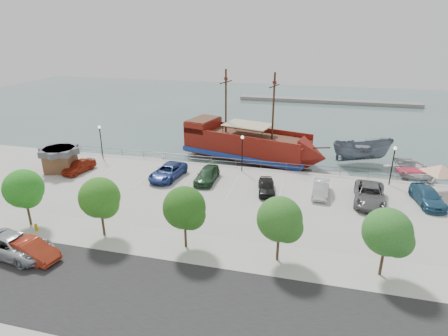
# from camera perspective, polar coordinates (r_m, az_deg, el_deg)

# --- Properties ---
(ground) EXTENTS (160.00, 160.00, 0.00)m
(ground) POSITION_cam_1_polar(r_m,az_deg,el_deg) (38.13, 0.73, -5.40)
(ground) COLOR #48615D
(street) EXTENTS (100.00, 8.00, 0.04)m
(street) POSITION_cam_1_polar(r_m,az_deg,el_deg) (24.81, -8.42, -19.50)
(street) COLOR black
(street) RESTS_ON land_slab
(sidewalk) EXTENTS (100.00, 4.00, 0.05)m
(sidewalk) POSITION_cam_1_polar(r_m,az_deg,el_deg) (29.27, -3.93, -12.16)
(sidewalk) COLOR beige
(sidewalk) RESTS_ON land_slab
(seawall_railing) EXTENTS (50.00, 0.06, 1.00)m
(seawall_railing) POSITION_cam_1_polar(r_m,az_deg,el_deg) (44.52, 3.07, 0.75)
(seawall_railing) COLOR #5C5E5F
(seawall_railing) RESTS_ON land_slab
(far_shore) EXTENTS (40.00, 3.00, 0.80)m
(far_shore) POSITION_cam_1_polar(r_m,az_deg,el_deg) (89.75, 15.48, 9.79)
(far_shore) COLOR gray
(far_shore) RESTS_ON ground
(pirate_ship) EXTENTS (19.64, 9.82, 12.16)m
(pirate_ship) POSITION_cam_1_polar(r_m,az_deg,el_deg) (49.02, 4.86, 3.28)
(pirate_ship) COLOR maroon
(pirate_ship) RESTS_ON ground
(patrol_boat) EXTENTS (8.25, 4.88, 3.00)m
(patrol_boat) POSITION_cam_1_polar(r_m,az_deg,el_deg) (51.44, 20.30, 2.25)
(patrol_boat) COLOR slate
(patrol_boat) RESTS_ON ground
(speedboat) EXTENTS (7.08, 8.85, 1.63)m
(speedboat) POSITION_cam_1_polar(r_m,az_deg,el_deg) (48.68, 27.07, -0.72)
(speedboat) COLOR silver
(speedboat) RESTS_ON ground
(dock_west) EXTENTS (6.54, 2.31, 0.37)m
(dock_west) POSITION_cam_1_polar(r_m,az_deg,el_deg) (50.80, -12.93, 1.25)
(dock_west) COLOR gray
(dock_west) RESTS_ON ground
(dock_mid) EXTENTS (7.07, 3.39, 0.39)m
(dock_mid) POSITION_cam_1_polar(r_m,az_deg,el_deg) (45.62, 14.38, -1.20)
(dock_mid) COLOR gray
(dock_mid) RESTS_ON ground
(dock_east) EXTENTS (6.48, 2.14, 0.37)m
(dock_east) POSITION_cam_1_polar(r_m,az_deg,el_deg) (46.33, 23.17, -1.97)
(dock_east) COLOR slate
(dock_east) RESTS_ON ground
(shed) EXTENTS (4.10, 4.10, 2.76)m
(shed) POSITION_cam_1_polar(r_m,az_deg,el_deg) (47.12, -23.69, 1.32)
(shed) COLOR brown
(shed) RESTS_ON land_slab
(canopy_tent) EXTENTS (5.14, 5.14, 3.34)m
(canopy_tent) POSITION_cam_1_polar(r_m,az_deg,el_deg) (43.06, 30.27, 0.41)
(canopy_tent) COLOR slate
(canopy_tent) RESTS_ON land_slab
(street_van) EXTENTS (6.15, 3.36, 1.63)m
(street_van) POSITION_cam_1_polar(r_m,az_deg,el_deg) (32.03, -29.16, -10.26)
(street_van) COLOR #AFB5B9
(street_van) RESTS_ON street
(street_sedan) EXTENTS (4.67, 2.40, 1.46)m
(street_sedan) POSITION_cam_1_polar(r_m,az_deg,el_deg) (31.10, -27.29, -11.02)
(street_sedan) COLOR #B3331B
(street_sedan) RESTS_ON street
(fire_hydrant) EXTENTS (0.24, 0.24, 0.70)m
(fire_hydrant) POSITION_cam_1_polar(r_m,az_deg,el_deg) (34.85, -26.71, -8.06)
(fire_hydrant) COLOR #E69804
(fire_hydrant) RESTS_ON sidewalk
(lamp_post_left) EXTENTS (0.36, 0.36, 4.28)m
(lamp_post_left) POSITION_cam_1_polar(r_m,az_deg,el_deg) (49.13, -18.31, 4.63)
(lamp_post_left) COLOR black
(lamp_post_left) RESTS_ON land_slab
(lamp_post_mid) EXTENTS (0.36, 0.36, 4.28)m
(lamp_post_mid) POSITION_cam_1_polar(r_m,az_deg,el_deg) (42.51, 2.79, 3.20)
(lamp_post_mid) COLOR black
(lamp_post_mid) RESTS_ON land_slab
(lamp_post_right) EXTENTS (0.36, 0.36, 4.28)m
(lamp_post_right) POSITION_cam_1_polar(r_m,az_deg,el_deg) (42.57, 24.40, 1.28)
(lamp_post_right) COLOR black
(lamp_post_right) RESTS_ON land_slab
(tree_b) EXTENTS (3.30, 3.20, 5.00)m
(tree_b) POSITION_cam_1_polar(r_m,az_deg,el_deg) (34.82, -28.11, -2.99)
(tree_b) COLOR #473321
(tree_b) RESTS_ON sidewalk
(tree_c) EXTENTS (3.30, 3.20, 5.00)m
(tree_c) POSITION_cam_1_polar(r_m,az_deg,el_deg) (30.72, -18.26, -4.55)
(tree_c) COLOR #473321
(tree_c) RESTS_ON sidewalk
(tree_d) EXTENTS (3.30, 3.20, 5.00)m
(tree_d) POSITION_cam_1_polar(r_m,az_deg,el_deg) (27.80, -5.83, -6.31)
(tree_d) COLOR #473321
(tree_d) RESTS_ON sidewalk
(tree_e) EXTENTS (3.30, 3.20, 5.00)m
(tree_e) POSITION_cam_1_polar(r_m,az_deg,el_deg) (26.46, 8.75, -7.99)
(tree_e) COLOR #473321
(tree_e) RESTS_ON sidewalk
(tree_f) EXTENTS (3.30, 3.20, 5.00)m
(tree_f) POSITION_cam_1_polar(r_m,az_deg,el_deg) (26.93, 23.91, -9.18)
(tree_f) COLOR #473321
(tree_f) RESTS_ON sidewalk
(parked_car_a) EXTENTS (2.45, 4.51, 1.46)m
(parked_car_a) POSITION_cam_1_polar(r_m,az_deg,el_deg) (46.10, -21.23, 0.28)
(parked_car_a) COLOR maroon
(parked_car_a) RESTS_ON land_slab
(parked_car_c) EXTENTS (3.17, 5.78, 1.53)m
(parked_car_c) POSITION_cam_1_polar(r_m,az_deg,el_deg) (41.73, -8.54, -0.55)
(parked_car_c) COLOR navy
(parked_car_c) RESTS_ON land_slab
(parked_car_d) EXTENTS (2.03, 4.91, 1.42)m
(parked_car_d) POSITION_cam_1_polar(r_m,az_deg,el_deg) (40.56, -2.60, -1.07)
(parked_car_d) COLOR #1F4126
(parked_car_d) RESTS_ON land_slab
(parked_car_e) EXTENTS (2.33, 4.32, 1.40)m
(parked_car_e) POSITION_cam_1_polar(r_m,az_deg,el_deg) (38.03, 6.49, -2.79)
(parked_car_e) COLOR black
(parked_car_e) RESTS_ON land_slab
(parked_car_f) EXTENTS (1.72, 4.38, 1.42)m
(parked_car_f) POSITION_cam_1_polar(r_m,az_deg,el_deg) (38.51, 14.54, -3.03)
(parked_car_f) COLOR silver
(parked_car_f) RESTS_ON land_slab
(parked_car_g) EXTENTS (3.22, 6.19, 1.67)m
(parked_car_g) POSITION_cam_1_polar(r_m,az_deg,el_deg) (38.32, 21.30, -3.79)
(parked_car_g) COLOR #606061
(parked_car_g) RESTS_ON land_slab
(parked_car_h) EXTENTS (2.91, 5.40, 1.49)m
(parked_car_h) POSITION_cam_1_polar(r_m,az_deg,el_deg) (40.45, 28.60, -3.82)
(parked_car_h) COLOR #275473
(parked_car_h) RESTS_ON land_slab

